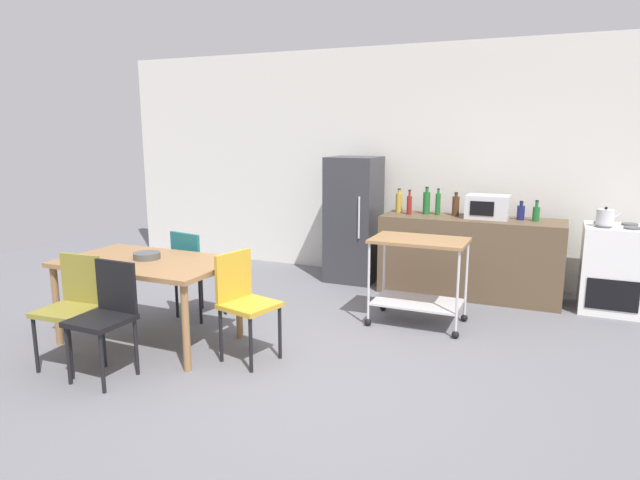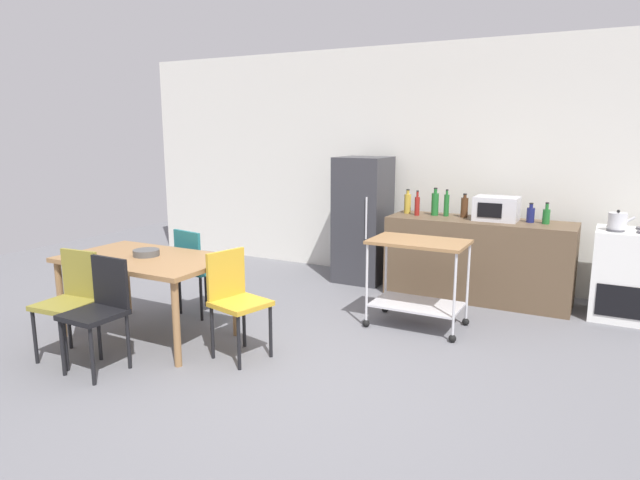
# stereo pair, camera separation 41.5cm
# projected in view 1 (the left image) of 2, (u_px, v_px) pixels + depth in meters

# --- Properties ---
(ground_plane) EXTENTS (12.00, 12.00, 0.00)m
(ground_plane) POSITION_uv_depth(u_px,v_px,m) (301.00, 369.00, 4.39)
(ground_plane) COLOR slate
(back_wall) EXTENTS (8.40, 0.12, 2.90)m
(back_wall) POSITION_uv_depth(u_px,v_px,m) (409.00, 164.00, 6.99)
(back_wall) COLOR silver
(back_wall) RESTS_ON ground_plane
(kitchen_counter) EXTENTS (2.00, 0.64, 0.90)m
(kitchen_counter) POSITION_uv_depth(u_px,v_px,m) (470.00, 257.00, 6.29)
(kitchen_counter) COLOR brown
(kitchen_counter) RESTS_ON ground_plane
(dining_table) EXTENTS (1.50, 0.90, 0.75)m
(dining_table) POSITION_uv_depth(u_px,v_px,m) (147.00, 269.00, 4.85)
(dining_table) COLOR olive
(dining_table) RESTS_ON ground_plane
(chair_black) EXTENTS (0.41, 0.41, 0.89)m
(chair_black) POSITION_uv_depth(u_px,v_px,m) (106.00, 312.00, 4.17)
(chair_black) COLOR black
(chair_black) RESTS_ON ground_plane
(chair_teal) EXTENTS (0.47, 0.47, 0.89)m
(chair_teal) POSITION_uv_depth(u_px,v_px,m) (195.00, 268.00, 5.50)
(chair_teal) COLOR #1E666B
(chair_teal) RESTS_ON ground_plane
(chair_olive) EXTENTS (0.43, 0.43, 0.89)m
(chair_olive) POSITION_uv_depth(u_px,v_px,m) (72.00, 303.00, 4.39)
(chair_olive) COLOR olive
(chair_olive) RESTS_ON ground_plane
(chair_mustard) EXTENTS (0.49, 0.49, 0.89)m
(chair_mustard) POSITION_uv_depth(u_px,v_px,m) (244.00, 298.00, 4.50)
(chair_mustard) COLOR gold
(chair_mustard) RESTS_ON ground_plane
(stove_oven) EXTENTS (0.60, 0.61, 0.92)m
(stove_oven) POSITION_uv_depth(u_px,v_px,m) (612.00, 269.00, 5.74)
(stove_oven) COLOR white
(stove_oven) RESTS_ON ground_plane
(refrigerator) EXTENTS (0.60, 0.63, 1.55)m
(refrigerator) POSITION_uv_depth(u_px,v_px,m) (354.00, 219.00, 6.88)
(refrigerator) COLOR #333338
(refrigerator) RESTS_ON ground_plane
(kitchen_cart) EXTENTS (0.91, 0.57, 0.85)m
(kitchen_cart) POSITION_uv_depth(u_px,v_px,m) (419.00, 267.00, 5.31)
(kitchen_cart) COLOR olive
(kitchen_cart) RESTS_ON ground_plane
(bottle_soy_sauce) EXTENTS (0.08, 0.08, 0.29)m
(bottle_soy_sauce) POSITION_uv_depth(u_px,v_px,m) (399.00, 202.00, 6.59)
(bottle_soy_sauce) COLOR gold
(bottle_soy_sauce) RESTS_ON kitchen_counter
(bottle_hot_sauce) EXTENTS (0.06, 0.06, 0.29)m
(bottle_hot_sauce) POSITION_uv_depth(u_px,v_px,m) (409.00, 204.00, 6.44)
(bottle_hot_sauce) COLOR maroon
(bottle_hot_sauce) RESTS_ON kitchen_counter
(bottle_sparkling_water) EXTENTS (0.08, 0.08, 0.32)m
(bottle_sparkling_water) POSITION_uv_depth(u_px,v_px,m) (427.00, 203.00, 6.45)
(bottle_sparkling_water) COLOR #1E6628
(bottle_sparkling_water) RESTS_ON kitchen_counter
(bottle_vinegar) EXTENTS (0.06, 0.06, 0.31)m
(bottle_vinegar) POSITION_uv_depth(u_px,v_px,m) (438.00, 204.00, 6.40)
(bottle_vinegar) COLOR #1E6628
(bottle_vinegar) RESTS_ON kitchen_counter
(bottle_olive_oil) EXTENTS (0.08, 0.08, 0.27)m
(bottle_olive_oil) POSITION_uv_depth(u_px,v_px,m) (456.00, 206.00, 6.34)
(bottle_olive_oil) COLOR #4C2D19
(bottle_olive_oil) RESTS_ON kitchen_counter
(microwave) EXTENTS (0.46, 0.35, 0.26)m
(microwave) POSITION_uv_depth(u_px,v_px,m) (488.00, 207.00, 6.14)
(microwave) COLOR silver
(microwave) RESTS_ON kitchen_counter
(bottle_sesame_oil) EXTENTS (0.08, 0.08, 0.21)m
(bottle_sesame_oil) POSITION_uv_depth(u_px,v_px,m) (521.00, 212.00, 6.04)
(bottle_sesame_oil) COLOR navy
(bottle_sesame_oil) RESTS_ON kitchen_counter
(bottle_wine) EXTENTS (0.08, 0.08, 0.23)m
(bottle_wine) POSITION_uv_depth(u_px,v_px,m) (536.00, 213.00, 5.96)
(bottle_wine) COLOR #1E6628
(bottle_wine) RESTS_ON kitchen_counter
(fruit_bowl) EXTENTS (0.23, 0.23, 0.06)m
(fruit_bowl) POSITION_uv_depth(u_px,v_px,m) (147.00, 256.00, 4.87)
(fruit_bowl) COLOR #4C4C4C
(fruit_bowl) RESTS_ON dining_table
(kettle) EXTENTS (0.24, 0.17, 0.19)m
(kettle) POSITION_uv_depth(u_px,v_px,m) (605.00, 217.00, 5.59)
(kettle) COLOR silver
(kettle) RESTS_ON stove_oven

